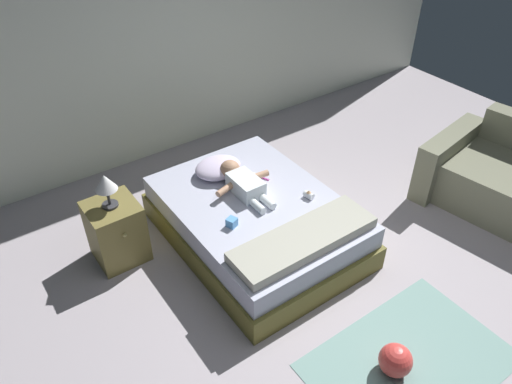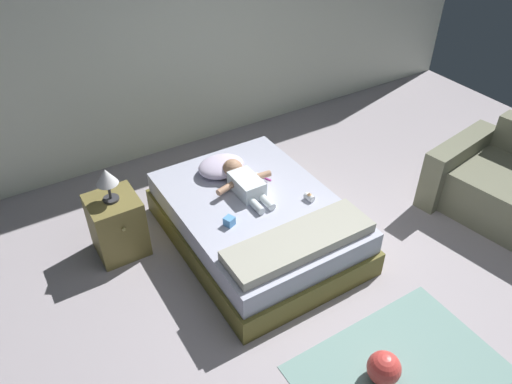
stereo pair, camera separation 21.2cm
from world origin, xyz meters
name	(u,v)px [view 2 (the right image)]	position (x,y,z in m)	size (l,w,h in m)	color
ground_plane	(351,324)	(0.00, 0.00, 0.00)	(8.00, 8.00, 0.00)	#A59CA3
wall_behind_bed	(169,28)	(0.00, 3.00, 1.32)	(8.00, 0.12, 2.63)	silver
bed	(256,221)	(-0.12, 1.15, 0.21)	(1.31, 1.79, 0.43)	brown
pillow	(221,166)	(-0.17, 1.67, 0.49)	(0.43, 0.35, 0.14)	silver
baby	(243,181)	(-0.12, 1.37, 0.50)	(0.53, 0.66, 0.18)	white
toothbrush	(263,177)	(0.11, 1.41, 0.43)	(0.07, 0.16, 0.02)	#B73F99
nightstand	(117,225)	(-1.18, 1.65, 0.27)	(0.40, 0.43, 0.54)	olive
lamp	(106,178)	(-1.18, 1.65, 0.75)	(0.17, 0.17, 0.30)	#333338
rug	(399,371)	(0.02, -0.47, 0.00)	(1.37, 0.91, 0.01)	#759C95
toy_ball	(384,368)	(-0.12, -0.45, 0.12)	(0.23, 0.23, 0.23)	#D33F3A
blanket	(299,241)	(-0.12, 0.53, 0.47)	(1.18, 0.37, 0.08)	#A8A697
toy_block	(229,221)	(-0.45, 1.01, 0.46)	(0.09, 0.09, 0.07)	#579DDE
baby_bottle	(309,197)	(0.27, 0.93, 0.46)	(0.07, 0.10, 0.08)	white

